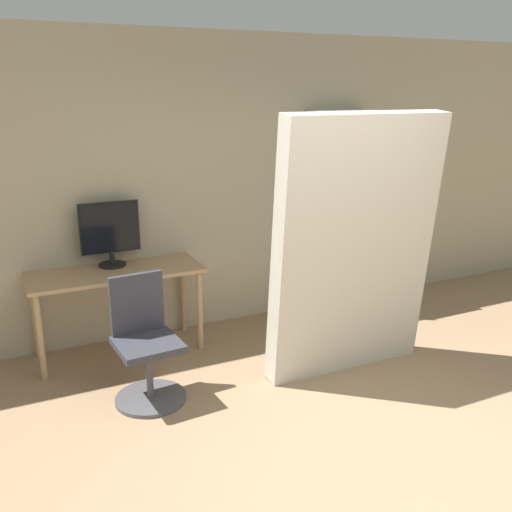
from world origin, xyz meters
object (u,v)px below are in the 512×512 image
(office_chair, at_px, (146,351))
(bookshelf, at_px, (329,213))
(monitor, at_px, (110,232))
(mattress_near, at_px, (355,248))

(office_chair, bearing_deg, bookshelf, 24.81)
(monitor, height_order, office_chair, monitor)
(bookshelf, bearing_deg, mattress_near, -114.28)
(monitor, xyz_separation_m, bookshelf, (2.19, 0.03, -0.04))
(office_chair, height_order, mattress_near, mattress_near)
(monitor, height_order, mattress_near, mattress_near)
(bookshelf, xyz_separation_m, mattress_near, (-0.58, -1.29, 0.02))
(office_chair, xyz_separation_m, mattress_near, (1.60, -0.28, 0.66))
(bookshelf, bearing_deg, monitor, -179.21)
(office_chair, bearing_deg, mattress_near, -10.00)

